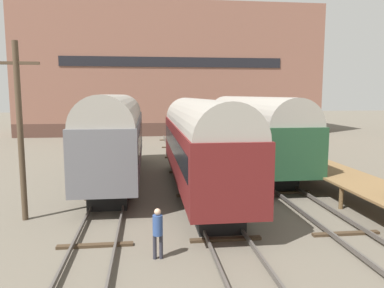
% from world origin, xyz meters
% --- Properties ---
extents(ground_plane, '(200.00, 200.00, 0.00)m').
position_xyz_m(ground_plane, '(0.00, 0.00, 0.00)').
color(ground_plane, '#60594C').
extents(track_left, '(2.60, 60.00, 0.26)m').
position_xyz_m(track_left, '(-4.60, 0.00, 0.14)').
color(track_left, '#4C4742').
rests_on(track_left, ground).
extents(track_middle, '(2.60, 60.00, 0.26)m').
position_xyz_m(track_middle, '(0.00, 0.00, 0.14)').
color(track_middle, '#4C4742').
rests_on(track_middle, ground).
extents(track_right, '(2.60, 60.00, 0.26)m').
position_xyz_m(track_right, '(4.60, 0.00, 0.14)').
color(track_right, '#4C4742').
rests_on(track_right, ground).
extents(train_car_maroon, '(2.84, 15.10, 5.01)m').
position_xyz_m(train_car_maroon, '(0.00, 3.55, 2.86)').
color(train_car_maroon, black).
rests_on(train_car_maroon, ground).
extents(train_car_grey, '(2.94, 15.48, 5.23)m').
position_xyz_m(train_car_grey, '(-4.60, 7.20, 2.98)').
color(train_car_grey, black).
rests_on(train_car_grey, ground).
extents(train_car_green, '(3.12, 17.37, 5.08)m').
position_xyz_m(train_car_green, '(4.60, 10.31, 2.87)').
color(train_car_green, black).
rests_on(train_car_green, ground).
extents(station_platform, '(2.75, 14.22, 1.13)m').
position_xyz_m(station_platform, '(7.29, 0.09, 1.05)').
color(station_platform, brown).
rests_on(station_platform, ground).
extents(person_worker, '(0.32, 0.32, 1.66)m').
position_xyz_m(person_worker, '(-2.47, -4.21, 1.00)').
color(person_worker, '#282833').
rests_on(person_worker, ground).
extents(utility_pole, '(1.80, 0.24, 7.36)m').
position_xyz_m(utility_pole, '(-7.90, 0.26, 3.84)').
color(utility_pole, '#473828').
rests_on(utility_pole, ground).
extents(warehouse_building, '(39.19, 11.39, 16.76)m').
position_xyz_m(warehouse_building, '(0.64, 37.11, 8.38)').
color(warehouse_building, '#4F342A').
rests_on(warehouse_building, ground).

